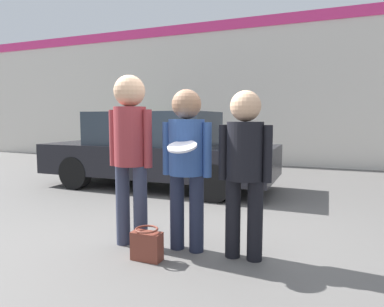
# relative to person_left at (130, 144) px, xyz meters

# --- Properties ---
(ground_plane) EXTENTS (56.00, 56.00, 0.00)m
(ground_plane) POSITION_rel_person_left_xyz_m (0.42, 0.34, -1.11)
(ground_plane) COLOR #5B5956
(storefront_building) EXTENTS (24.00, 0.22, 4.32)m
(storefront_building) POSITION_rel_person_left_xyz_m (0.42, 7.16, 1.08)
(storefront_building) COLOR silver
(storefront_building) RESTS_ON ground
(person_left) EXTENTS (0.51, 0.34, 1.83)m
(person_left) POSITION_rel_person_left_xyz_m (0.00, 0.00, 0.00)
(person_left) COLOR #2D3347
(person_left) RESTS_ON ground
(person_middle_with_frisbee) EXTENTS (0.54, 0.59, 1.67)m
(person_middle_with_frisbee) POSITION_rel_person_left_xyz_m (0.61, 0.10, -0.11)
(person_middle_with_frisbee) COLOR #1E2338
(person_middle_with_frisbee) RESTS_ON ground
(person_right) EXTENTS (0.52, 0.35, 1.65)m
(person_right) POSITION_rel_person_left_xyz_m (1.21, 0.10, -0.13)
(person_right) COLOR black
(person_right) RESTS_ON ground
(parked_car_near) EXTENTS (4.63, 1.78, 1.51)m
(parked_car_near) POSITION_rel_person_left_xyz_m (-1.24, 2.97, -0.36)
(parked_car_near) COLOR black
(parked_car_near) RESTS_ON ground
(shrub) EXTENTS (0.97, 0.97, 0.97)m
(shrub) POSITION_rel_person_left_xyz_m (-3.75, 6.49, -0.63)
(shrub) COLOR #387A3D
(shrub) RESTS_ON ground
(handbag) EXTENTS (0.30, 0.23, 0.32)m
(handbag) POSITION_rel_person_left_xyz_m (0.35, -0.29, -0.96)
(handbag) COLOR brown
(handbag) RESTS_ON ground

